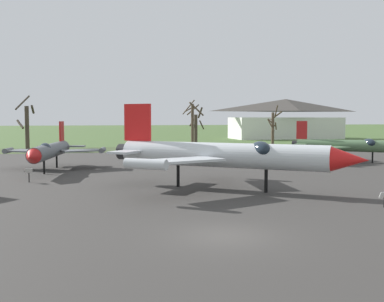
{
  "coord_description": "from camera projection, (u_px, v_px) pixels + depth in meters",
  "views": [
    {
      "loc": [
        -5.65,
        -18.02,
        5.0
      ],
      "look_at": [
        2.44,
        16.27,
        2.44
      ],
      "focal_mm": 42.48,
      "sensor_mm": 36.0,
      "label": 1
    }
  ],
  "objects": [
    {
      "name": "bare_tree_left_of_center",
      "position": [
        193.0,
        122.0,
        74.62
      ],
      "size": [
        3.27,
        3.32,
        8.07
      ],
      "color": "brown",
      "rests_on": "ground"
    },
    {
      "name": "bare_tree_center",
      "position": [
        196.0,
        128.0,
        79.7
      ],
      "size": [
        2.84,
        2.82,
        6.9
      ],
      "color": "#42382D",
      "rests_on": "ground"
    },
    {
      "name": "info_placard_front_right",
      "position": [
        29.0,
        174.0,
        34.96
      ],
      "size": [
        0.54,
        0.36,
        1.14
      ],
      "color": "black",
      "rests_on": "ground"
    },
    {
      "name": "asphalt_apron",
      "position": [
        157.0,
        180.0,
        36.76
      ],
      "size": [
        87.17,
        60.49,
        0.05
      ],
      "primitive_type": "cube",
      "color": "#383533",
      "rests_on": "ground"
    },
    {
      "name": "bare_tree_right_of_center",
      "position": [
        273.0,
        126.0,
        79.69
      ],
      "size": [
        2.77,
        2.75,
        7.28
      ],
      "color": "brown",
      "rests_on": "ground"
    },
    {
      "name": "info_placard_rear_right",
      "position": [
        384.0,
        198.0,
        25.16
      ],
      "size": [
        0.62,
        0.23,
        0.93
      ],
      "color": "black",
      "rests_on": "ground"
    },
    {
      "name": "jet_fighter_front_right",
      "position": [
        50.0,
        150.0,
        42.56
      ],
      "size": [
        9.89,
        13.78,
        4.66
      ],
      "color": "#565B60",
      "rests_on": "ground"
    },
    {
      "name": "jet_fighter_rear_right",
      "position": [
        224.0,
        154.0,
        31.28
      ],
      "size": [
        15.78,
        14.01,
        6.06
      ],
      "color": "silver",
      "rests_on": "ground"
    },
    {
      "name": "ground_plane",
      "position": [
        224.0,
        237.0,
        19.14
      ],
      "size": [
        600.0,
        600.0,
        0.0
      ],
      "primitive_type": "plane",
      "color": "#425B2D"
    },
    {
      "name": "bare_tree_far_left",
      "position": [
        27.0,
        125.0,
        71.05
      ],
      "size": [
        2.94,
        3.45,
        8.63
      ],
      "color": "#42382D",
      "rests_on": "ground"
    },
    {
      "name": "jet_fighter_rear_left",
      "position": [
        351.0,
        145.0,
        51.04
      ],
      "size": [
        12.41,
        11.54,
        4.66
      ],
      "color": "#4C6B47",
      "rests_on": "ground"
    },
    {
      "name": "visitor_building",
      "position": [
        286.0,
        119.0,
        110.89
      ],
      "size": [
        27.67,
        10.95,
        9.62
      ],
      "color": "silver",
      "rests_on": "ground"
    },
    {
      "name": "grass_verge_strip",
      "position": [
        122.0,
        149.0,
        71.94
      ],
      "size": [
        147.17,
        12.0,
        0.06
      ],
      "primitive_type": "cube",
      "color": "#3B4A28",
      "rests_on": "ground"
    }
  ]
}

